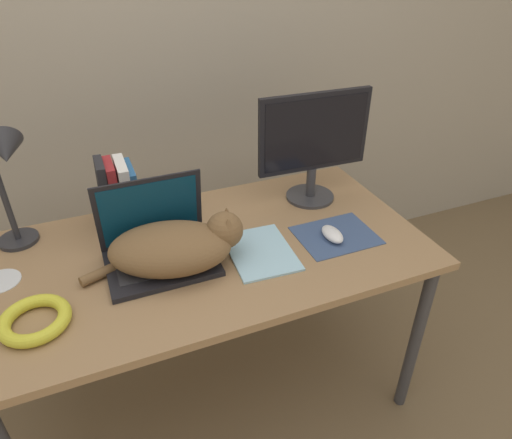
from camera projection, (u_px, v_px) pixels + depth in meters
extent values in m
cube|color=#9E9384|center=(142.00, 28.00, 1.86)|extent=(8.00, 0.05, 2.60)
cube|color=#93704C|center=(210.00, 252.00, 1.53)|extent=(1.44, 0.76, 0.03)
cylinder|color=#38383D|center=(415.00, 340.00, 1.69)|extent=(0.04, 0.04, 0.71)
cylinder|color=#38383D|center=(25.00, 321.00, 1.77)|extent=(0.04, 0.04, 0.71)
cylinder|color=#38383D|center=(326.00, 244.00, 2.20)|extent=(0.04, 0.04, 0.71)
cube|color=black|center=(162.00, 263.00, 1.44)|extent=(0.34, 0.25, 0.02)
cube|color=#28282D|center=(162.00, 263.00, 1.42)|extent=(0.28, 0.13, 0.00)
cube|color=black|center=(150.00, 211.00, 1.45)|extent=(0.34, 0.04, 0.25)
cube|color=#0A334C|center=(150.00, 212.00, 1.45)|extent=(0.30, 0.03, 0.22)
ellipsoid|color=brown|center=(170.00, 248.00, 1.40)|extent=(0.42, 0.32, 0.14)
sphere|color=brown|center=(225.00, 230.00, 1.43)|extent=(0.12, 0.12, 0.12)
cone|color=brown|center=(227.00, 212.00, 1.43)|extent=(0.04, 0.04, 0.03)
cone|color=brown|center=(228.00, 224.00, 1.38)|extent=(0.04, 0.04, 0.03)
cylinder|color=brown|center=(103.00, 272.00, 1.39)|extent=(0.14, 0.08, 0.03)
cylinder|color=#333338|center=(310.00, 196.00, 1.80)|extent=(0.19, 0.19, 0.01)
cylinder|color=#333338|center=(311.00, 182.00, 1.77)|extent=(0.04, 0.04, 0.12)
cube|color=black|center=(314.00, 132.00, 1.66)|extent=(0.43, 0.04, 0.29)
cube|color=black|center=(316.00, 133.00, 1.65)|extent=(0.40, 0.02, 0.26)
cube|color=#384C75|center=(336.00, 235.00, 1.58)|extent=(0.27, 0.21, 0.00)
ellipsoid|color=silver|center=(332.00, 234.00, 1.56)|extent=(0.06, 0.11, 0.03)
cube|color=#232328|center=(104.00, 194.00, 1.58)|extent=(0.04, 0.13, 0.24)
cube|color=maroon|center=(114.00, 193.00, 1.60)|extent=(0.03, 0.14, 0.23)
cube|color=white|center=(125.00, 192.00, 1.61)|extent=(0.04, 0.16, 0.23)
cube|color=#285B93|center=(134.00, 193.00, 1.63)|extent=(0.03, 0.16, 0.21)
cylinder|color=#28282D|center=(19.00, 240.00, 1.55)|extent=(0.13, 0.13, 0.01)
cylinder|color=#28282D|center=(4.00, 195.00, 1.46)|extent=(0.02, 0.02, 0.33)
cone|color=#28282D|center=(5.00, 150.00, 1.35)|extent=(0.11, 0.13, 0.14)
torus|color=gold|center=(35.00, 320.00, 1.22)|extent=(0.19, 0.19, 0.04)
cube|color=#99C6E0|center=(261.00, 252.00, 1.50)|extent=(0.22, 0.28, 0.01)
cylinder|color=#232328|center=(169.00, 202.00, 1.75)|extent=(0.02, 0.02, 0.02)
sphere|color=#4C4C51|center=(168.00, 193.00, 1.73)|extent=(0.05, 0.05, 0.05)
cylinder|color=silver|center=(0.00, 281.00, 1.38)|extent=(0.12, 0.12, 0.00)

